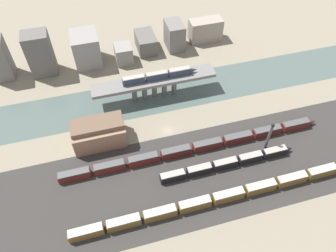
# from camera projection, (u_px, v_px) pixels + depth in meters

# --- Properties ---
(ground_plane) EXTENTS (400.00, 400.00, 0.00)m
(ground_plane) POSITION_uv_depth(u_px,v_px,m) (167.00, 131.00, 138.60)
(ground_plane) COLOR gray
(railbed_yard) EXTENTS (280.00, 42.00, 0.01)m
(railbed_yard) POSITION_uv_depth(u_px,v_px,m) (184.00, 177.00, 123.45)
(railbed_yard) COLOR #33302D
(railbed_yard) RESTS_ON ground
(river_water) EXTENTS (320.00, 23.44, 0.01)m
(river_water) POSITION_uv_depth(u_px,v_px,m) (155.00, 95.00, 152.70)
(river_water) COLOR #4C5B56
(river_water) RESTS_ON ground
(bridge) EXTENTS (56.11, 8.35, 9.88)m
(bridge) POSITION_uv_depth(u_px,v_px,m) (154.00, 83.00, 146.73)
(bridge) COLOR slate
(bridge) RESTS_ON ground
(train_on_bridge) EXTENTS (34.13, 2.66, 3.46)m
(train_on_bridge) POSITION_uv_depth(u_px,v_px,m) (159.00, 75.00, 144.41)
(train_on_bridge) COLOR #2D384C
(train_on_bridge) RESTS_ON bridge
(train_yard_near) EXTENTS (103.31, 3.19, 4.13)m
(train_yard_near) POSITION_uv_depth(u_px,v_px,m) (215.00, 199.00, 115.26)
(train_yard_near) COLOR brown
(train_yard_near) RESTS_ON ground
(train_yard_mid) EXTENTS (54.63, 2.84, 3.75)m
(train_yard_mid) POSITION_uv_depth(u_px,v_px,m) (228.00, 163.00, 125.49)
(train_yard_mid) COLOR black
(train_yard_mid) RESTS_ON ground
(train_yard_far) EXTENTS (108.29, 3.16, 3.81)m
(train_yard_far) POSITION_uv_depth(u_px,v_px,m) (195.00, 148.00, 130.35)
(train_yard_far) COLOR #5B1E19
(train_yard_far) RESTS_ON ground
(warehouse_building) EXTENTS (20.86, 12.49, 11.19)m
(warehouse_building) POSITION_uv_depth(u_px,v_px,m) (99.00, 132.00, 131.07)
(warehouse_building) COLOR #937056
(warehouse_building) RESTS_ON ground
(signal_tower) EXTENTS (1.08, 1.08, 14.31)m
(signal_tower) POSITION_uv_depth(u_px,v_px,m) (269.00, 137.00, 127.50)
(signal_tower) COLOR #4C4C51
(signal_tower) RESTS_ON ground
(city_block_left) EXTENTS (11.81, 9.70, 22.03)m
(city_block_left) POSITION_uv_depth(u_px,v_px,m) (40.00, 54.00, 155.57)
(city_block_left) COLOR #605B56
(city_block_left) RESTS_ON ground
(city_block_center) EXTENTS (12.96, 15.09, 16.29)m
(city_block_center) POSITION_uv_depth(u_px,v_px,m) (86.00, 49.00, 162.93)
(city_block_center) COLOR gray
(city_block_center) RESTS_ON ground
(city_block_right) EXTENTS (8.34, 9.53, 9.15)m
(city_block_right) POSITION_uv_depth(u_px,v_px,m) (124.00, 54.00, 166.15)
(city_block_right) COLOR gray
(city_block_right) RESTS_ON ground
(city_block_far_right) EXTENTS (9.54, 15.17, 8.87)m
(city_block_far_right) POSITION_uv_depth(u_px,v_px,m) (146.00, 42.00, 172.92)
(city_block_far_right) COLOR #605B56
(city_block_far_right) RESTS_ON ground
(city_block_tall) EXTENTS (8.65, 12.68, 14.13)m
(city_block_tall) POSITION_uv_depth(u_px,v_px,m) (174.00, 35.00, 172.53)
(city_block_tall) COLOR slate
(city_block_tall) RESTS_ON ground
(city_block_low) EXTENTS (17.65, 8.05, 11.85)m
(city_block_low) POSITION_uv_depth(u_px,v_px,m) (205.00, 30.00, 177.92)
(city_block_low) COLOR gray
(city_block_low) RESTS_ON ground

